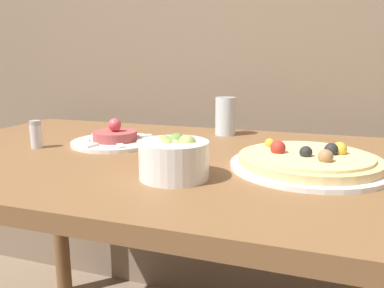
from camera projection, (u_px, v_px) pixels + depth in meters
name	position (u px, v px, depth m)	size (l,w,h in m)	color
dining_table	(193.00, 192.00, 0.91)	(1.47, 0.79, 0.72)	brown
pizza_plate	(308.00, 161.00, 0.79)	(0.33, 0.33, 0.06)	white
tartare_plate	(115.00, 139.00, 1.03)	(0.24, 0.24, 0.07)	white
small_bowl	(174.00, 158.00, 0.72)	(0.14, 0.14, 0.09)	white
drinking_glass	(226.00, 116.00, 1.15)	(0.06, 0.06, 0.12)	silver
salt_shaker	(36.00, 134.00, 0.98)	(0.03, 0.03, 0.07)	silver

